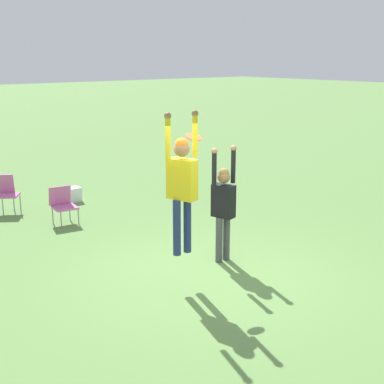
{
  "coord_description": "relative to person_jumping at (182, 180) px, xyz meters",
  "views": [
    {
      "loc": [
        -5.33,
        -6.11,
        3.47
      ],
      "look_at": [
        0.05,
        0.43,
        1.3
      ],
      "focal_mm": 50.0,
      "sensor_mm": 36.0,
      "label": 1
    }
  ],
  "objects": [
    {
      "name": "camping_chair_0",
      "position": [
        -0.64,
        5.6,
        -1.16
      ],
      "size": [
        0.66,
        0.73,
        0.87
      ],
      "rotation": [
        0.0,
        0.0,
        2.52
      ],
      "color": "gray",
      "rests_on": "ground_plane"
    },
    {
      "name": "frisbee",
      "position": [
        0.49,
        0.32,
        0.56
      ],
      "size": [
        0.26,
        0.25,
        0.1
      ],
      "color": "#E04C23"
    },
    {
      "name": "person_defending",
      "position": [
        1.15,
        0.32,
        -0.62
      ],
      "size": [
        0.54,
        0.42,
        2.01
      ],
      "rotation": [
        0.0,
        0.0,
        -1.3
      ],
      "color": "#4C4C51",
      "rests_on": "ground_plane"
    },
    {
      "name": "camping_chair_2",
      "position": [
        -0.0,
        4.06,
        -1.22
      ],
      "size": [
        0.53,
        0.56,
        0.79
      ],
      "rotation": [
        0.0,
        0.0,
        3.0
      ],
      "color": "gray",
      "rests_on": "ground_plane"
    },
    {
      "name": "person_jumping",
      "position": [
        0.0,
        0.0,
        0.0
      ],
      "size": [
        0.61,
        0.49,
        2.18
      ],
      "rotation": [
        0.0,
        0.0,
        1.84
      ],
      "color": "navy",
      "rests_on": "ground_plane"
    },
    {
      "name": "cooler_box",
      "position": [
        0.95,
        5.54,
        -1.5
      ],
      "size": [
        0.38,
        0.34,
        0.34
      ],
      "color": "white",
      "rests_on": "ground_plane"
    },
    {
      "name": "ground_plane",
      "position": [
        0.52,
        0.03,
        -1.67
      ],
      "size": [
        120.0,
        120.0,
        0.0
      ],
      "primitive_type": "plane",
      "color": "#608C47"
    }
  ]
}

